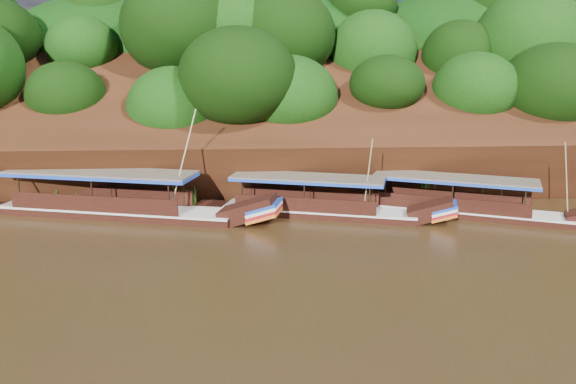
# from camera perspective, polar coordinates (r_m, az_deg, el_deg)

# --- Properties ---
(ground) EXTENTS (160.00, 160.00, 0.00)m
(ground) POSITION_cam_1_polar(r_m,az_deg,el_deg) (25.38, 2.56, -6.85)
(ground) COLOR black
(ground) RESTS_ON ground
(riverbank) EXTENTS (120.00, 30.06, 19.40)m
(riverbank) POSITION_cam_1_polar(r_m,az_deg,el_deg) (46.94, -0.40, 5.12)
(riverbank) COLOR black
(riverbank) RESTS_ON ground
(boat_0) EXTENTS (13.17, 7.14, 5.07)m
(boat_0) POSITION_cam_1_polar(r_m,az_deg,el_deg) (33.44, 18.78, -1.59)
(boat_0) COLOR black
(boat_0) RESTS_ON ground
(boat_1) EXTENTS (13.04, 5.41, 5.08)m
(boat_1) POSITION_cam_1_polar(r_m,az_deg,el_deg) (31.88, 4.35, -1.59)
(boat_1) COLOR black
(boat_1) RESTS_ON ground
(boat_2) EXTENTS (16.33, 6.22, 6.62)m
(boat_2) POSITION_cam_1_polar(r_m,az_deg,el_deg) (32.91, -15.70, -1.46)
(boat_2) COLOR black
(boat_2) RESTS_ON ground
(reeds) EXTENTS (48.56, 2.11, 2.12)m
(reeds) POSITION_cam_1_polar(r_m,az_deg,el_deg) (34.09, -5.99, 0.04)
(reeds) COLOR #31691A
(reeds) RESTS_ON ground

